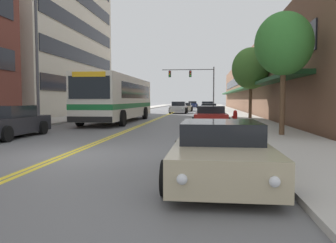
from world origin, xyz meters
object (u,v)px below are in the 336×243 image
object	(u,v)px
car_red_parked_right_end	(211,117)
car_navy_moving_third	(193,105)
city_bus	(119,97)
car_slate_blue_parked_right_mid	(207,106)
car_silver_moving_second	(179,108)
street_lamp_left_near	(42,33)
car_black_parked_right_far	(209,109)
car_champagne_moving_lead	(185,107)
traffic_signal_mast	(195,79)
street_tree_right_near	(284,44)
car_dark_grey_parked_left_near	(131,109)
car_beige_parked_right_foreground	(221,152)
fire_hydrant	(235,117)
street_tree_right_mid	(251,69)
car_charcoal_parked_left_far	(6,123)

from	to	relation	value
car_red_parked_right_end	car_navy_moving_third	xyz separation A→B (m)	(-2.85, 45.62, 0.02)
city_bus	car_slate_blue_parked_right_mid	distance (m)	26.61
city_bus	car_silver_moving_second	distance (m)	15.60
street_lamp_left_near	car_navy_moving_third	bearing A→B (deg)	82.21
city_bus	car_black_parked_right_far	world-z (taller)	city_bus
car_champagne_moving_lead	traffic_signal_mast	size ratio (longest dim) A/B	0.60
car_red_parked_right_end	street_tree_right_near	size ratio (longest dim) A/B	0.83
car_silver_moving_second	street_tree_right_near	xyz separation A→B (m)	(6.41, -24.33, 3.30)
car_dark_grey_parked_left_near	street_tree_right_near	bearing A→B (deg)	-61.86
street_lamp_left_near	car_beige_parked_right_foreground	bearing A→B (deg)	-48.97
fire_hydrant	traffic_signal_mast	bearing A→B (deg)	97.40
car_slate_blue_parked_right_mid	car_red_parked_right_end	world-z (taller)	car_slate_blue_parked_right_mid
car_slate_blue_parked_right_mid	car_red_parked_right_end	size ratio (longest dim) A/B	1.11
traffic_signal_mast	street_tree_right_near	size ratio (longest dim) A/B	1.44
car_beige_parked_right_foreground	street_lamp_left_near	bearing A→B (deg)	131.03
car_navy_moving_third	street_tree_right_mid	size ratio (longest dim) A/B	0.76
city_bus	traffic_signal_mast	xyz separation A→B (m)	(4.85, 23.60, 2.70)
car_red_parked_right_end	street_lamp_left_near	xyz separation A→B (m)	(-9.36, -2.00, 4.70)
car_silver_moving_second	car_dark_grey_parked_left_near	bearing A→B (deg)	-154.48
street_lamp_left_near	car_slate_blue_parked_right_mid	bearing A→B (deg)	73.62
street_tree_right_near	street_tree_right_mid	world-z (taller)	street_tree_right_mid
street_lamp_left_near	street_tree_right_mid	xyz separation A→B (m)	(12.69, 9.86, -1.15)
car_charcoal_parked_left_far	street_tree_right_near	bearing A→B (deg)	6.54
city_bus	car_dark_grey_parked_left_near	bearing A→B (deg)	99.37
car_beige_parked_right_foreground	car_silver_moving_second	bearing A→B (deg)	96.17
car_red_parked_right_end	car_champagne_moving_lead	bearing A→B (deg)	96.72
street_lamp_left_near	street_tree_right_near	xyz separation A→B (m)	(12.31, -3.04, -1.34)
car_charcoal_parked_left_far	car_beige_parked_right_foreground	distance (m)	10.86
car_beige_parked_right_foreground	car_slate_blue_parked_right_mid	xyz separation A→B (m)	(-0.01, 42.56, 0.07)
car_charcoal_parked_left_far	car_champagne_moving_lead	distance (m)	33.68
car_black_parked_right_far	street_lamp_left_near	xyz separation A→B (m)	(-9.44, -19.72, 4.74)
car_charcoal_parked_left_far	car_navy_moving_third	bearing A→B (deg)	83.47
car_navy_moving_third	street_lamp_left_near	bearing A→B (deg)	-97.79
car_dark_grey_parked_left_near	car_charcoal_parked_left_far	xyz separation A→B (m)	(-0.07, -23.17, 0.02)
car_charcoal_parked_left_far	traffic_signal_mast	size ratio (longest dim) A/B	0.63
car_champagne_moving_lead	car_silver_moving_second	distance (m)	7.53
car_dark_grey_parked_left_near	street_tree_right_near	xyz separation A→B (m)	(11.67, -21.82, 3.34)
car_champagne_moving_lead	street_lamp_left_near	bearing A→B (deg)	-102.14
street_lamp_left_near	car_champagne_moving_lead	bearing A→B (deg)	77.86
car_navy_moving_third	car_dark_grey_parked_left_near	bearing A→B (deg)	-101.52
car_charcoal_parked_left_far	car_black_parked_right_far	xyz separation A→B (m)	(8.87, 24.11, -0.08)
car_dark_grey_parked_left_near	car_charcoal_parked_left_far	world-z (taller)	car_charcoal_parked_left_far
city_bus	fire_hydrant	bearing A→B (deg)	-15.57
car_red_parked_right_end	car_silver_moving_second	size ratio (longest dim) A/B	1.00
car_charcoal_parked_left_far	car_navy_moving_third	world-z (taller)	car_charcoal_parked_left_far
car_slate_blue_parked_right_mid	street_tree_right_near	bearing A→B (deg)	-85.15
city_bus	street_tree_right_near	bearing A→B (deg)	-43.56
car_black_parked_right_far	car_champagne_moving_lead	bearing A→B (deg)	109.60
car_beige_parked_right_foreground	car_silver_moving_second	xyz separation A→B (m)	(-3.47, 32.05, 0.09)
traffic_signal_mast	car_beige_parked_right_foreground	bearing A→B (deg)	-87.48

